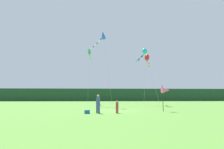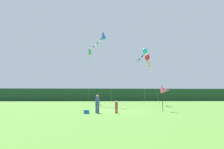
{
  "view_description": "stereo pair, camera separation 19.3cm",
  "coord_description": "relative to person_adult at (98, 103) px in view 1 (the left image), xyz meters",
  "views": [
    {
      "loc": [
        -1.25,
        -20.64,
        1.6
      ],
      "look_at": [
        0.0,
        6.0,
        4.9
      ],
      "focal_mm": 28.64,
      "sensor_mm": 36.0,
      "label": 1
    },
    {
      "loc": [
        -1.06,
        -20.65,
        1.6
      ],
      "look_at": [
        0.0,
        6.0,
        4.9
      ],
      "focal_mm": 28.64,
      "sensor_mm": 36.0,
      "label": 2
    }
  ],
  "objects": [
    {
      "name": "distant_treeline",
      "position": [
        1.78,
        48.04,
        1.22
      ],
      "size": [
        108.0,
        3.66,
        4.43
      ],
      "primitive_type": "cube",
      "color": "#1E4228",
      "rests_on": "ground"
    },
    {
      "name": "kite_red",
      "position": [
        9.18,
        16.93,
        8.18
      ],
      "size": [
        3.46,
        8.42,
        10.12
      ],
      "color": "#B2B2B2",
      "rests_on": "ground"
    },
    {
      "name": "kite_green",
      "position": [
        -2.61,
        21.38,
        10.06
      ],
      "size": [
        0.65,
        7.63,
        11.91
      ],
      "color": "#B2B2B2",
      "rests_on": "ground"
    },
    {
      "name": "kite_cyan",
      "position": [
        8.18,
        15.32,
        8.98
      ],
      "size": [
        2.28,
        8.6,
        10.78
      ],
      "color": "#B2B2B2",
      "rests_on": "ground"
    },
    {
      "name": "cooler_box",
      "position": [
        -1.0,
        -0.39,
        -0.83
      ],
      "size": [
        0.48,
        0.44,
        0.33
      ],
      "primitive_type": "cube",
      "color": "#1959B2",
      "rests_on": "ground"
    },
    {
      "name": "kite_blue",
      "position": [
        0.1,
        12.07,
        10.75
      ],
      "size": [
        4.46,
        6.84,
        12.75
      ],
      "color": "#B2B2B2",
      "rests_on": "ground"
    },
    {
      "name": "banner_flag_pole",
      "position": [
        7.38,
        1.86,
        1.29
      ],
      "size": [
        0.9,
        0.7,
        2.81
      ],
      "color": "black",
      "rests_on": "ground"
    },
    {
      "name": "person_adult",
      "position": [
        0.0,
        0.0,
        0.0
      ],
      "size": [
        0.39,
        0.39,
        1.78
      ],
      "color": "#334C8C",
      "rests_on": "ground"
    },
    {
      "name": "ground_plane",
      "position": [
        1.78,
        3.04,
        -0.99
      ],
      "size": [
        120.0,
        120.0,
        0.0
      ],
      "primitive_type": "plane",
      "color": "#5B9338"
    },
    {
      "name": "person_child",
      "position": [
        1.85,
        -0.09,
        -0.31
      ],
      "size": [
        0.27,
        0.27,
        1.22
      ],
      "color": "#B23338",
      "rests_on": "ground"
    }
  ]
}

